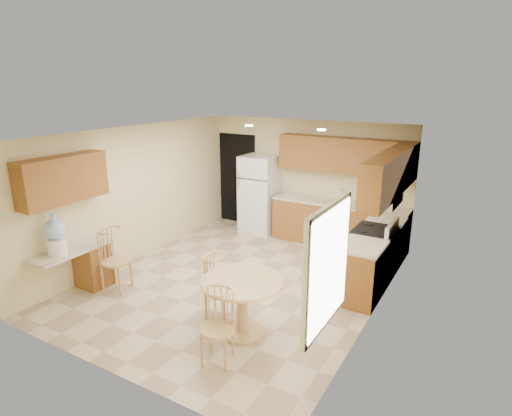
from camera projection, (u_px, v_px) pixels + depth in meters
The scene contains 30 objects.
floor at pixel (239, 281), 7.26m from camera, with size 5.50×5.50×0.00m, color #C0AC8B.
ceiling at pixel (237, 133), 6.54m from camera, with size 4.50×5.50×0.02m, color white.
wall_back at pixel (306, 179), 9.18m from camera, with size 4.50×0.02×2.50m, color beige.
wall_front at pixel (102, 275), 4.62m from camera, with size 4.50×0.02×2.50m, color beige.
wall_left at pixel (136, 193), 7.98m from camera, with size 0.02×5.50×2.50m, color beige.
wall_right at pixel (377, 235), 5.82m from camera, with size 0.02×5.50×2.50m, color beige.
doorway at pixel (237, 179), 10.07m from camera, with size 0.90×0.02×2.10m, color black.
base_cab_back at pixel (338, 225), 8.75m from camera, with size 2.75×0.60×0.87m, color #965D26.
counter_back at pixel (340, 204), 8.62m from camera, with size 2.75×0.63×0.04m, color beige.
base_cab_right_a at pixel (384, 244), 7.74m from camera, with size 0.60×0.59×0.87m, color #965D26.
counter_right_a at pixel (386, 220), 7.61m from camera, with size 0.63×0.59×0.04m, color beige.
base_cab_right_b at pixel (360, 274), 6.53m from camera, with size 0.60×0.80×0.87m, color #965D26.
counter_right_b at pixel (362, 246), 6.40m from camera, with size 0.63×0.80×0.04m, color beige.
upper_cab_back at pixel (345, 155), 8.46m from camera, with size 2.75×0.33×0.70m, color #965D26.
upper_cab_right at pixel (390, 174), 6.73m from camera, with size 0.33×2.42×0.70m, color #965D26.
upper_cab_left at pixel (63, 179), 6.40m from camera, with size 0.33×1.40×0.70m, color #965D26.
sink at pixel (339, 202), 8.62m from camera, with size 0.78×0.44×0.01m, color silver.
range_hood at pixel (382, 200), 6.87m from camera, with size 0.50×0.76×0.14m, color silver.
desk_pedestal at pixel (93, 265), 7.02m from camera, with size 0.48×0.42×0.72m, color #965D26.
desk_top at pixel (70, 251), 6.59m from camera, with size 0.50×1.20×0.04m, color beige.
window at pixel (328, 267), 4.23m from camera, with size 0.06×1.12×1.30m.
can_light_a at pixel (249, 126), 7.78m from camera, with size 0.14×0.14×0.02m, color white.
can_light_b at pixel (321, 130), 7.11m from camera, with size 0.14×0.14×0.02m, color white.
refrigerator at pixel (260, 194), 9.46m from camera, with size 0.76×0.74×1.72m.
stove at pixel (373, 254), 7.18m from camera, with size 0.65×0.76×1.09m.
dining_table at pixel (242, 299), 5.59m from camera, with size 1.08×1.08×0.80m.
chair_table_a at pixel (215, 283), 5.98m from camera, with size 0.40×0.52×0.90m.
chair_table_b at pixel (212, 324), 4.94m from camera, with size 0.41×0.43×0.93m.
chair_desk at pixel (110, 256), 6.72m from camera, with size 0.45×0.58×1.02m.
water_crock at pixel (56, 236), 6.34m from camera, with size 0.30×0.30×0.63m.
Camera 1 is at (3.55, -5.57, 3.26)m, focal length 30.00 mm.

